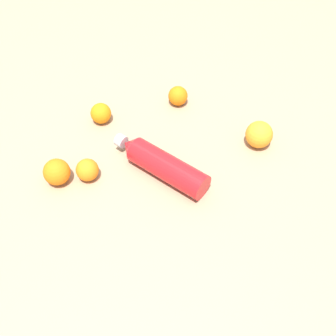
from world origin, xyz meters
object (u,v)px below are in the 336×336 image
Objects in this scene: orange_0 at (178,96)px; orange_3 at (101,113)px; water_bottle at (161,164)px; orange_2 at (87,170)px; orange_4 at (57,172)px; orange_1 at (259,134)px.

orange_0 is 0.25m from orange_3.
orange_3 is (0.23, 0.16, -0.00)m from water_bottle.
water_bottle reaches higher than orange_2.
orange_4 is (-0.28, 0.36, 0.01)m from orange_0.
orange_4 reaches higher than orange_3.
orange_2 is at bearing -88.16° from orange_4.
orange_1 is 0.57m from orange_4.
orange_2 is (-0.07, 0.49, -0.01)m from orange_1.
orange_0 is (0.28, -0.08, -0.01)m from water_bottle.
orange_2 and orange_3 have the same top height.
orange_0 is at bearing -45.51° from orange_2.
water_bottle is at bearing -144.53° from orange_3.
orange_4 is (-0.00, 0.08, 0.01)m from orange_2.
orange_2 is 0.08m from orange_4.
orange_0 is 0.78× the size of orange_1.
orange_4 is at bearing 127.66° from orange_0.
water_bottle is at bearing -90.62° from orange_4.
orange_0 is at bearing -77.17° from orange_3.
orange_4 is (-0.07, 0.57, -0.00)m from orange_1.
water_bottle is 0.28m from orange_4.
orange_0 is 0.46m from orange_4.
orange_2 is at bearing 170.22° from orange_3.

